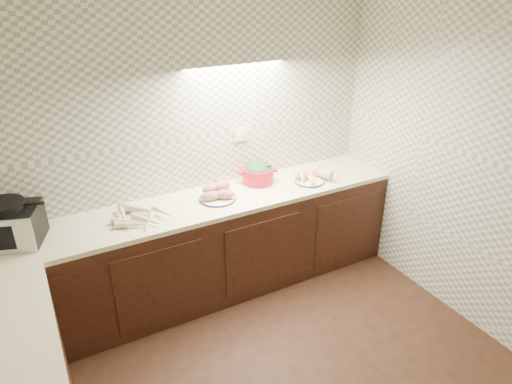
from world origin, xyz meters
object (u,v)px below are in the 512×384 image
dutch_oven (258,173)px  onion_bowl (219,187)px  veg_plate (313,175)px  toaster_oven (6,224)px  sweet_potato_plate (217,193)px  parsnip_pile (143,215)px

dutch_oven → onion_bowl: bearing=-159.0°
dutch_oven → veg_plate: bearing=-3.3°
toaster_oven → sweet_potato_plate: 1.55m
sweet_potato_plate → onion_bowl: size_ratio=1.95×
toaster_oven → veg_plate: size_ratio=1.54×
parsnip_pile → veg_plate: bearing=-0.8°
toaster_oven → sweet_potato_plate: size_ratio=1.68×
parsnip_pile → dutch_oven: bearing=8.6°
parsnip_pile → onion_bowl: 0.72m
parsnip_pile → sweet_potato_plate: (0.64, 0.04, 0.02)m
sweet_potato_plate → onion_bowl: (0.07, 0.12, -0.01)m
toaster_oven → dutch_oven: size_ratio=1.47×
parsnip_pile → onion_bowl: (0.71, 0.15, 0.01)m
parsnip_pile → toaster_oven: bearing=173.3°
dutch_oven → veg_plate: size_ratio=1.04×
parsnip_pile → dutch_oven: dutch_oven is taller
toaster_oven → veg_plate: toaster_oven is taller
toaster_oven → onion_bowl: 1.62m
onion_bowl → veg_plate: 0.88m
dutch_oven → veg_plate: (0.47, -0.19, -0.05)m
toaster_oven → veg_plate: 2.48m
toaster_oven → parsnip_pile: size_ratio=1.22×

